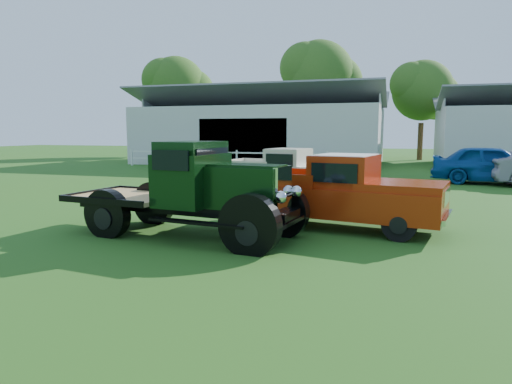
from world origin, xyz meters
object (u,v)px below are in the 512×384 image
(vintage_flatbed, at_px, (189,189))
(white_pickup, at_px, (286,173))
(misc_car_blue, at_px, (493,165))
(red_pickup, at_px, (340,191))

(vintage_flatbed, distance_m, white_pickup, 6.90)
(misc_car_blue, bearing_deg, vintage_flatbed, 154.38)
(red_pickup, bearing_deg, vintage_flatbed, -138.19)
(red_pickup, bearing_deg, misc_car_blue, 75.46)
(red_pickup, xyz_separation_m, white_pickup, (-2.58, 4.90, -0.06))
(red_pickup, relative_size, misc_car_blue, 0.97)
(vintage_flatbed, distance_m, misc_car_blue, 16.38)
(red_pickup, xyz_separation_m, misc_car_blue, (5.53, 11.86, -0.03))
(vintage_flatbed, bearing_deg, red_pickup, 38.27)
(vintage_flatbed, height_order, misc_car_blue, vintage_flatbed)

